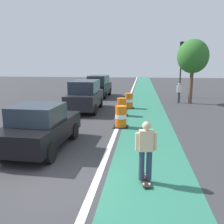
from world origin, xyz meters
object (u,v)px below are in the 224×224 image
Objects in this scene: traffic_barrel_front at (121,117)px; traffic_light_corner at (181,60)px; traffic_barrel_back at (129,101)px; parked_suv_second at (85,96)px; parked_suv_third at (99,86)px; street_tree_sidewalk at (193,57)px; parked_sedan_nearest at (41,127)px; traffic_barrel_mid at (122,107)px; pedestrian_crossing at (179,92)px; skateboarder_on_lane at (146,150)px.

traffic_light_corner reaches higher than traffic_barrel_front.
parked_suv_second is at bearing -157.04° from traffic_barrel_back.
parked_suv_third is at bearing 119.28° from traffic_barrel_back.
traffic_barrel_front is (2.77, -4.02, -0.50)m from parked_suv_second.
traffic_light_corner is at bearing 68.51° from traffic_barrel_front.
street_tree_sidewalk is at bearing 29.91° from traffic_barrel_back.
parked_suv_third is at bearing 92.79° from parked_suv_second.
traffic_barrel_front is at bearing 52.09° from parked_sedan_nearest.
street_tree_sidewalk reaches higher than traffic_barrel_front.
parked_sedan_nearest is at bearing -89.36° from parked_suv_second.
pedestrian_crossing is at bearing 52.39° from traffic_barrel_mid.
traffic_barrel_mid is (2.92, -8.27, -0.50)m from parked_suv_third.
pedestrian_crossing is (7.11, -2.83, -0.17)m from parked_suv_third.
skateboarder_on_lane reaches higher than traffic_barrel_back.
pedestrian_crossing is (2.85, 13.79, -0.05)m from skateboarder_on_lane.
traffic_light_corner is at bearing 45.77° from parked_suv_second.
traffic_light_corner reaches higher than street_tree_sidewalk.
traffic_barrel_front is (2.69, 3.45, -0.30)m from parked_sedan_nearest.
traffic_barrel_front is 0.22× the size of street_tree_sidewalk.
skateboarder_on_lane is 0.36× the size of parked_suv_third.
pedestrian_crossing is at bearing 167.40° from street_tree_sidewalk.
parked_suv_second is (-3.93, 9.64, 0.12)m from skateboarder_on_lane.
parked_suv_second is 1.01× the size of parked_suv_third.
parked_sedan_nearest is 14.46m from parked_suv_third.
parked_suv_third is 8.93m from street_tree_sidewalk.
traffic_barrel_mid is 10.43m from traffic_light_corner.
traffic_light_corner reaches higher than traffic_barrel_back.
street_tree_sidewalk reaches higher than parked_suv_second.
parked_suv_third reaches higher than pedestrian_crossing.
parked_suv_second reaches higher than pedestrian_crossing.
parked_sedan_nearest reaches higher than pedestrian_crossing.
parked_suv_third is at bearing 109.45° from traffic_barrel_mid.
traffic_barrel_back is (3.23, -5.75, -0.50)m from parked_suv_third.
parked_sedan_nearest is 0.83× the size of street_tree_sidewalk.
street_tree_sidewalk is (4.87, 7.98, 3.14)m from traffic_barrel_front.
parked_suv_second is 4.27× the size of traffic_barrel_front.
traffic_barrel_mid is (2.58, -1.29, -0.50)m from parked_suv_second.
traffic_light_corner is 1.02× the size of street_tree_sidewalk.
traffic_barrel_mid is 7.94m from street_tree_sidewalk.
street_tree_sidewalk is at bearing -84.81° from traffic_light_corner.
parked_suv_second is at bearing 90.64° from parked_sedan_nearest.
parked_suv_third is 8.78m from traffic_barrel_mid.
traffic_barrel_front is 1.00× the size of traffic_barrel_mid.
traffic_light_corner reaches higher than parked_suv_second.
street_tree_sidewalk is at bearing 58.63° from traffic_barrel_front.
traffic_barrel_back is at bearing -150.09° from street_tree_sidewalk.
parked_sedan_nearest is 9.15m from traffic_barrel_back.
skateboarder_on_lane is 0.34× the size of street_tree_sidewalk.
street_tree_sidewalk is (3.72, 13.60, 2.76)m from skateboarder_on_lane.
traffic_light_corner reaches higher than parked_sedan_nearest.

